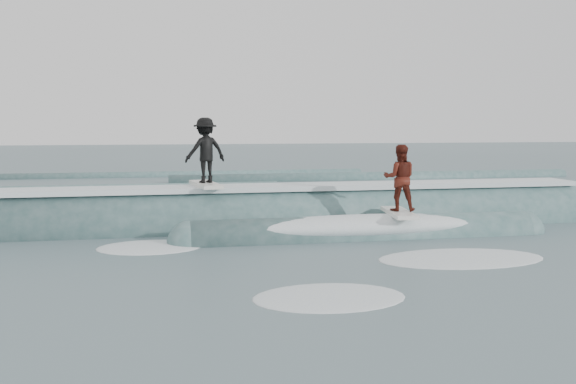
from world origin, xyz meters
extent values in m
plane|color=#3D5459|center=(0.00, 0.00, 0.00)|extent=(160.00, 160.00, 0.00)
cylinder|color=#345758|center=(0.00, 3.46, 0.00)|extent=(21.13, 2.13, 2.13)
cylinder|color=#345758|center=(1.80, 1.26, 0.00)|extent=(9.00, 1.15, 1.15)
sphere|color=#345758|center=(-2.70, 1.26, 0.00)|extent=(1.15, 1.15, 1.15)
sphere|color=#345758|center=(6.30, 1.26, 0.00)|extent=(1.15, 1.15, 1.15)
cube|color=white|center=(0.00, 3.46, 1.13)|extent=(18.00, 1.30, 0.14)
ellipsoid|color=white|center=(1.80, 1.26, 0.30)|extent=(7.60, 1.30, 0.60)
cube|color=silver|center=(-2.14, 3.46, 1.25)|extent=(0.84, 2.06, 0.10)
imported|color=black|center=(-2.14, 3.46, 2.21)|extent=(1.32, 1.02, 1.81)
cube|color=white|center=(2.72, 1.26, 0.62)|extent=(0.81, 2.06, 0.10)
imported|color=#4A160D|center=(2.72, 1.26, 1.54)|extent=(0.99, 0.86, 1.73)
ellipsoid|color=white|center=(3.03, -1.66, 0.00)|extent=(3.85, 2.62, 0.10)
ellipsoid|color=white|center=(-3.67, 1.01, 0.00)|extent=(2.33, 1.59, 0.10)
ellipsoid|color=white|center=(-0.63, -4.15, 0.00)|extent=(2.53, 1.72, 0.10)
cylinder|color=#345758|center=(-9.19, 14.00, 0.00)|extent=(22.00, 0.70, 0.70)
cylinder|color=#345758|center=(8.06, 18.00, 0.00)|extent=(22.00, 0.80, 0.80)
cylinder|color=#345758|center=(-2.65, 22.00, 0.00)|extent=(22.00, 0.60, 0.60)
camera|label=1|loc=(-3.43, -14.43, 2.93)|focal=40.00mm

